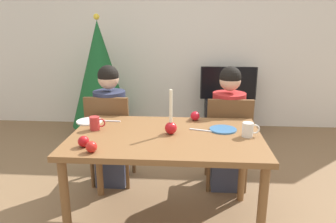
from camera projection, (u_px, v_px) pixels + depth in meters
ground_plane at (166, 223)px, 2.54m from camera, size 7.68×7.68×0.00m
back_wall at (180, 39)px, 4.68m from camera, size 6.40×0.10×2.60m
dining_table at (166, 145)px, 2.36m from camera, size 1.40×0.90×0.75m
chair_left at (110, 135)px, 3.02m from camera, size 0.40×0.40×0.90m
chair_right at (228, 138)px, 2.95m from camera, size 0.40×0.40×0.90m
person_left_child at (111, 128)px, 3.04m from camera, size 0.30×0.30×1.17m
person_right_child at (227, 131)px, 2.96m from camera, size 0.30×0.30×1.17m
tv_stand at (227, 115)px, 4.63m from camera, size 0.64×0.40×0.48m
tv at (228, 83)px, 4.51m from camera, size 0.79×0.05×0.46m
christmas_tree at (100, 74)px, 4.36m from camera, size 0.82×0.82×1.65m
candle_centerpiece at (171, 125)px, 2.33m from camera, size 0.09×0.09×0.33m
plate_left at (89, 121)px, 2.63m from camera, size 0.21×0.21×0.01m
plate_right at (223, 129)px, 2.43m from camera, size 0.21×0.21×0.01m
mug_left at (95, 123)px, 2.43m from camera, size 0.12×0.08×0.10m
mug_right at (248, 130)px, 2.28m from camera, size 0.13×0.08×0.10m
fork_left at (110, 121)px, 2.64m from camera, size 0.18×0.02×0.01m
fork_right at (201, 130)px, 2.42m from camera, size 0.18×0.06×0.01m
apple_near_candle at (195, 116)px, 2.66m from camera, size 0.08×0.08×0.08m
apple_by_left_plate at (84, 141)px, 2.10m from camera, size 0.08×0.08×0.08m
apple_by_right_mug at (91, 147)px, 2.01m from camera, size 0.07×0.07×0.07m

